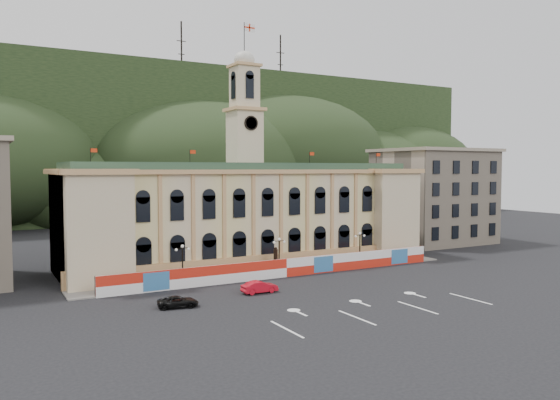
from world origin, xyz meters
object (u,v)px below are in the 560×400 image
black_suv (178,302)px  red_sedan (260,287)px  lamp_center (279,253)px  statue (276,265)px

black_suv → red_sedan: bearing=-69.5°
lamp_center → red_sedan: 11.78m
red_sedan → black_suv: 10.78m
statue → black_suv: (-18.16, -11.52, -0.58)m
black_suv → statue: bearing=-46.5°
statue → lamp_center: lamp_center is taller
statue → black_suv: size_ratio=0.80×
red_sedan → statue: bearing=-37.6°
statue → lamp_center: 2.14m
red_sedan → lamp_center: bearing=-40.6°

